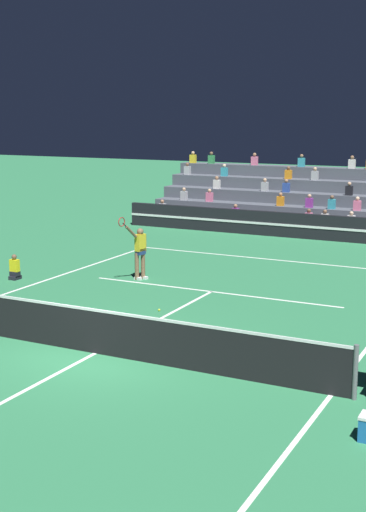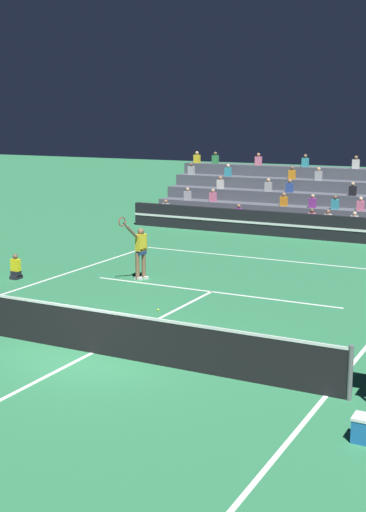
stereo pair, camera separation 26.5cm
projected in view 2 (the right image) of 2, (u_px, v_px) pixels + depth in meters
ground_plane at (92, 353)px, 16.37m from camera, size 120.00×120.00×0.00m
court_lines at (92, 353)px, 16.37m from camera, size 11.10×23.90×0.01m
tennis_net at (92, 330)px, 16.26m from camera, size 12.00×0.10×1.10m
sponsor_banner_wall at (314, 227)px, 30.93m from camera, size 18.00×0.26×1.10m
bleacher_stand at (338, 206)px, 34.14m from camera, size 17.46×4.75×3.38m
ball_kid_courtside at (16, 269)px, 23.59m from camera, size 0.30×0.36×0.84m
tennis_player at (140, 250)px, 23.40m from camera, size 0.43×1.37×2.25m
tennis_ball at (158, 310)px, 19.81m from camera, size 0.07×0.07×0.07m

